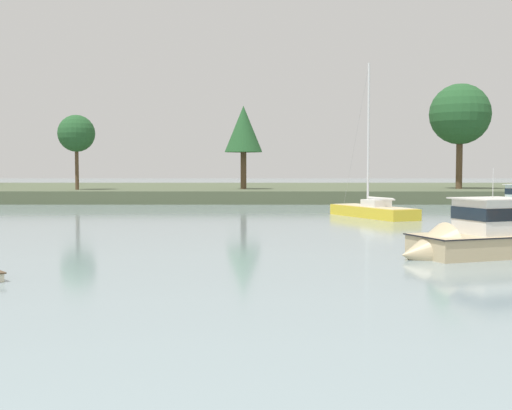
# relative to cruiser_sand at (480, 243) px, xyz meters

# --- Properties ---
(far_shore_bank) EXTENTS (240.39, 45.60, 1.48)m
(far_shore_bank) POSITION_rel_cruiser_sand_xyz_m (-16.80, 65.47, 0.16)
(far_shore_bank) COLOR #4C563D
(far_shore_bank) RESTS_ON ground
(cruiser_sand) EXTENTS (9.81, 5.98, 5.18)m
(cruiser_sand) POSITION_rel_cruiser_sand_xyz_m (0.00, 0.00, 0.00)
(cruiser_sand) COLOR tan
(cruiser_sand) RESTS_ON ground
(sailboat_yellow) EXTENTS (6.23, 9.65, 13.35)m
(sailboat_yellow) POSITION_rel_cruiser_sand_xyz_m (-0.73, 23.94, -0.30)
(sailboat_yellow) COLOR gold
(sailboat_yellow) RESTS_ON ground
(shore_tree_left) EXTENTS (7.62, 7.62, 13.21)m
(shore_tree_left) POSITION_rel_cruiser_sand_xyz_m (15.12, 52.48, 10.24)
(shore_tree_left) COLOR brown
(shore_tree_left) RESTS_ON far_shore_bank
(shore_tree_far_right) EXTENTS (4.70, 4.70, 10.34)m
(shore_tree_far_right) POSITION_rel_cruiser_sand_xyz_m (-12.10, 51.24, 8.26)
(shore_tree_far_right) COLOR brown
(shore_tree_far_right) RESTS_ON far_shore_bank
(shore_tree_far_left) EXTENTS (4.44, 4.44, 9.01)m
(shore_tree_far_left) POSITION_rel_cruiser_sand_xyz_m (-32.14, 48.53, 7.64)
(shore_tree_far_left) COLOR brown
(shore_tree_far_left) RESTS_ON far_shore_bank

